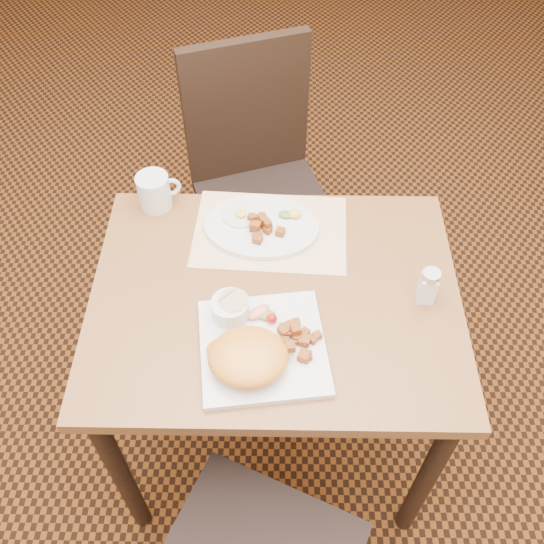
{
  "coord_description": "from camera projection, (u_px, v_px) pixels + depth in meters",
  "views": [
    {
      "loc": [
        0.01,
        -0.89,
        1.92
      ],
      "look_at": [
        -0.01,
        0.01,
        0.82
      ],
      "focal_mm": 40.0,
      "sensor_mm": 36.0,
      "label": 1
    }
  ],
  "objects": [
    {
      "name": "ramekin",
      "position": [
        231.0,
        308.0,
        1.39
      ],
      "size": [
        0.09,
        0.09,
        0.05
      ],
      "color": "silver",
      "rests_on": "plate_square"
    },
    {
      "name": "placemat",
      "position": [
        270.0,
        231.0,
        1.6
      ],
      "size": [
        0.41,
        0.3,
        0.0
      ],
      "primitive_type": "cube",
      "rotation": [
        0.0,
        0.0,
        -0.05
      ],
      "color": "white",
      "rests_on": "table"
    },
    {
      "name": "ground",
      "position": [
        274.0,
        428.0,
        2.05
      ],
      "size": [
        8.0,
        8.0,
        0.0
      ],
      "primitive_type": "plane",
      "color": "black",
      "rests_on": "ground"
    },
    {
      "name": "plate_oval",
      "position": [
        261.0,
        226.0,
        1.6
      ],
      "size": [
        0.33,
        0.26,
        0.02
      ],
      "primitive_type": null,
      "rotation": [
        0.0,
        0.0,
        -0.1
      ],
      "color": "silver",
      "rests_on": "placemat"
    },
    {
      "name": "hollandaise_mound",
      "position": [
        247.0,
        357.0,
        1.31
      ],
      "size": [
        0.18,
        0.16,
        0.06
      ],
      "color": "orange",
      "rests_on": "plate_square"
    },
    {
      "name": "salt_shaker",
      "position": [
        428.0,
        286.0,
        1.42
      ],
      "size": [
        0.04,
        0.04,
        0.1
      ],
      "color": "white",
      "rests_on": "table"
    },
    {
      "name": "plate_square",
      "position": [
        263.0,
        347.0,
        1.37
      ],
      "size": [
        0.31,
        0.31,
        0.02
      ],
      "primitive_type": "cube",
      "rotation": [
        0.0,
        0.0,
        0.13
      ],
      "color": "silver",
      "rests_on": "table"
    },
    {
      "name": "home_fries_sq",
      "position": [
        297.0,
        338.0,
        1.36
      ],
      "size": [
        0.1,
        0.12,
        0.04
      ],
      "color": "#964918",
      "rests_on": "plate_square"
    },
    {
      "name": "table",
      "position": [
        275.0,
        320.0,
        1.56
      ],
      "size": [
        0.9,
        0.7,
        0.75
      ],
      "color": "brown",
      "rests_on": "ground"
    },
    {
      "name": "chair_far",
      "position": [
        258.0,
        174.0,
        2.06
      ],
      "size": [
        0.54,
        0.54,
        0.97
      ],
      "rotation": [
        0.0,
        0.0,
        3.47
      ],
      "color": "black",
      "rests_on": "ground"
    },
    {
      "name": "fried_egg",
      "position": [
        241.0,
        214.0,
        1.61
      ],
      "size": [
        0.1,
        0.1,
        0.02
      ],
      "color": "white",
      "rests_on": "plate_oval"
    },
    {
      "name": "home_fries_ov",
      "position": [
        262.0,
        225.0,
        1.57
      ],
      "size": [
        0.1,
        0.11,
        0.04
      ],
      "color": "#964918",
      "rests_on": "plate_oval"
    },
    {
      "name": "garnish_ov",
      "position": [
        291.0,
        214.0,
        1.61
      ],
      "size": [
        0.06,
        0.03,
        0.02
      ],
      "color": "#387223",
      "rests_on": "plate_oval"
    },
    {
      "name": "garnish_sq",
      "position": [
        263.0,
        314.0,
        1.4
      ],
      "size": [
        0.08,
        0.06,
        0.03
      ],
      "color": "#387223",
      "rests_on": "plate_square"
    },
    {
      "name": "coffee_mug",
      "position": [
        155.0,
        191.0,
        1.63
      ],
      "size": [
        0.12,
        0.09,
        0.1
      ],
      "color": "silver",
      "rests_on": "table"
    }
  ]
}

